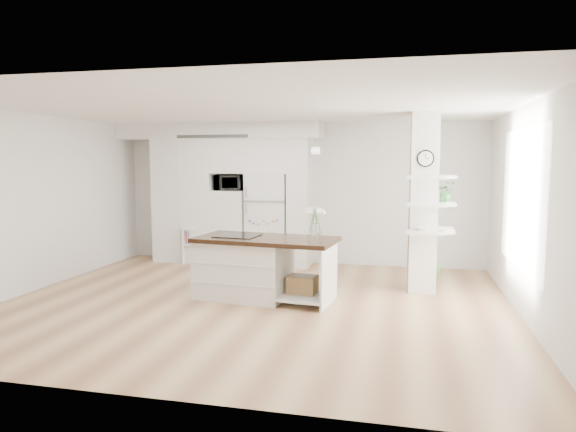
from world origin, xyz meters
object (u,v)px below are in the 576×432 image
Objects in this scene: refrigerator at (268,219)px; bookshelf at (199,247)px; floor_plant_a at (432,277)px; kitchen_island at (252,266)px.

refrigerator is 1.48m from bookshelf.
refrigerator reaches higher than floor_plant_a.
kitchen_island reaches higher than bookshelf.
kitchen_island is 2.85m from bookshelf.
kitchen_island reaches higher than floor_plant_a.
floor_plant_a is at bearing 25.28° from kitchen_island.
kitchen_island is at bearing -160.91° from floor_plant_a.
refrigerator is at bearing 152.89° from floor_plant_a.
floor_plant_a is at bearing -27.11° from refrigerator.
kitchen_island is 2.97× the size of bookshelf.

